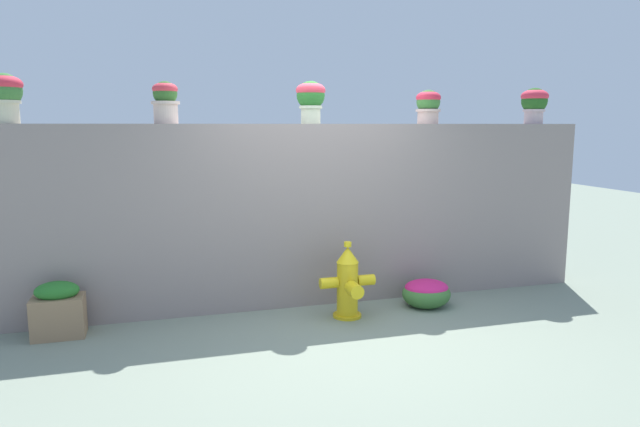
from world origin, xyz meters
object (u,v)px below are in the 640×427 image
(potted_plant_2, at_px, (311,97))
(flower_bush_left, at_px, (426,292))
(potted_plant_4, at_px, (534,102))
(potted_plant_1, at_px, (165,100))
(fire_hydrant, at_px, (348,284))
(potted_plant_3, at_px, (428,104))
(planter_box, at_px, (58,310))
(potted_plant_0, at_px, (4,93))

(potted_plant_2, xyz_separation_m, flower_bush_left, (1.15, -0.58, -2.11))
(potted_plant_4, bearing_deg, potted_plant_1, -179.74)
(potted_plant_2, distance_m, fire_hydrant, 2.04)
(fire_hydrant, bearing_deg, potted_plant_3, 30.24)
(fire_hydrant, xyz_separation_m, planter_box, (-2.79, 0.24, -0.10))
(potted_plant_1, bearing_deg, flower_bush_left, -12.28)
(planter_box, bearing_deg, flower_bush_left, -2.25)
(fire_hydrant, bearing_deg, potted_plant_4, 14.85)
(planter_box, bearing_deg, potted_plant_1, 22.32)
(fire_hydrant, bearing_deg, potted_plant_1, 158.51)
(fire_hydrant, distance_m, flower_bush_left, 0.97)
(potted_plant_1, height_order, potted_plant_3, potted_plant_1)
(potted_plant_1, bearing_deg, potted_plant_3, 0.50)
(potted_plant_1, relative_size, potted_plant_4, 0.97)
(potted_plant_3, xyz_separation_m, fire_hydrant, (-1.21, -0.71, -1.85))
(potted_plant_0, bearing_deg, potted_plant_3, 0.99)
(potted_plant_3, bearing_deg, fire_hydrant, -149.76)
(potted_plant_4, bearing_deg, potted_plant_3, 179.75)
(flower_bush_left, bearing_deg, potted_plant_4, 19.56)
(potted_plant_4, height_order, planter_box, potted_plant_4)
(potted_plant_2, bearing_deg, planter_box, -170.43)
(planter_box, bearing_deg, potted_plant_3, 6.58)
(fire_hydrant, bearing_deg, potted_plant_0, 168.76)
(potted_plant_1, height_order, potted_plant_4, potted_plant_4)
(potted_plant_2, bearing_deg, flower_bush_left, -26.79)
(potted_plant_4, distance_m, flower_bush_left, 2.76)
(potted_plant_0, relative_size, potted_plant_2, 1.02)
(planter_box, bearing_deg, potted_plant_0, 134.91)
(potted_plant_4, bearing_deg, planter_box, -175.21)
(potted_plant_0, bearing_deg, fire_hydrant, -11.24)
(potted_plant_1, xyz_separation_m, planter_box, (-1.06, -0.44, -1.97))
(potted_plant_1, height_order, fire_hydrant, potted_plant_1)
(potted_plant_0, distance_m, potted_plant_1, 1.45)
(potted_plant_0, xyz_separation_m, potted_plant_1, (1.45, 0.05, -0.04))
(potted_plant_1, bearing_deg, potted_plant_2, -0.00)
(potted_plant_3, height_order, flower_bush_left, potted_plant_3)
(potted_plant_3, relative_size, flower_bush_left, 0.72)
(potted_plant_2, xyz_separation_m, potted_plant_4, (2.85, 0.02, -0.02))
(potted_plant_1, relative_size, potted_plant_2, 0.93)
(potted_plant_3, distance_m, fire_hydrant, 2.32)
(potted_plant_1, distance_m, fire_hydrant, 2.63)
(potted_plant_2, distance_m, planter_box, 3.30)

